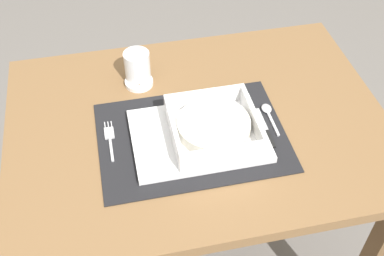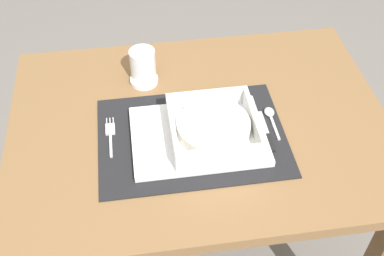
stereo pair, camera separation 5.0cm
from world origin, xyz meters
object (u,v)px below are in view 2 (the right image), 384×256
butter_knife (266,134)px  porridge_bowl (213,128)px  fork (110,134)px  bread_knife (256,136)px  drinking_glass (143,67)px  condiment_saucer (144,79)px  spoon (270,114)px  dining_table (199,152)px

butter_knife → porridge_bowl: bearing=178.2°
fork → bread_knife: bread_knife is taller
porridge_bowl → drinking_glass: 0.28m
condiment_saucer → fork: bearing=-117.1°
spoon → butter_knife: (-0.02, -0.06, -0.00)m
dining_table → drinking_glass: drinking_glass is taller
spoon → condiment_saucer: (-0.29, 0.17, 0.00)m
porridge_bowl → condiment_saucer: 0.27m
dining_table → butter_knife: bearing=-24.8°
dining_table → butter_knife: (0.15, -0.07, 0.12)m
condiment_saucer → spoon: bearing=-30.8°
porridge_bowl → dining_table: bearing=107.3°
dining_table → bread_knife: size_ratio=6.53×
butter_knife → bread_knife: (-0.03, -0.00, 0.00)m
butter_knife → condiment_saucer: bearing=137.9°
bread_knife → drinking_glass: bearing=131.0°
porridge_bowl → spoon: (0.15, 0.06, -0.03)m
fork → bread_knife: size_ratio=0.90×
porridge_bowl → spoon: porridge_bowl is taller
drinking_glass → spoon: bearing=-32.7°
dining_table → condiment_saucer: condiment_saucer is taller
spoon → butter_knife: size_ratio=0.85×
spoon → drinking_glass: bearing=146.4°
butter_knife → bread_knife: 0.03m
fork → drinking_glass: (0.09, 0.19, 0.03)m
condiment_saucer → bread_knife: bearing=-44.5°
dining_table → fork: (-0.21, -0.01, 0.12)m
bread_knife → fork: bearing=167.6°
porridge_bowl → bread_knife: 0.11m
dining_table → condiment_saucer: size_ratio=12.48×
bread_knife → drinking_glass: 0.35m
butter_knife → spoon: bearing=67.0°
spoon → bread_knife: 0.08m
bread_knife → condiment_saucer: 0.34m
drinking_glass → porridge_bowl: bearing=-60.2°
porridge_bowl → condiment_saucer: (-0.14, 0.23, -0.03)m
condiment_saucer → drinking_glass: bearing=86.7°
dining_table → fork: bearing=-176.0°
dining_table → butter_knife: size_ratio=7.01×
fork → spoon: bearing=-3.0°
bread_knife → condiment_saucer: condiment_saucer is taller
fork → condiment_saucer: size_ratio=1.72×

